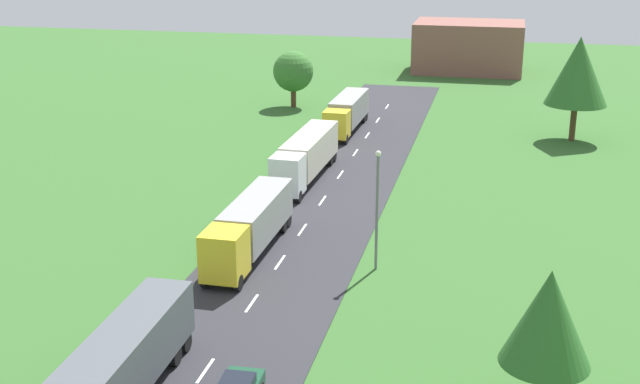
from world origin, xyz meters
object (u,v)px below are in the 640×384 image
object	(u,v)px
tree_oak	(293,72)
truck_third	(306,155)
truck_lead	(109,378)
tree_birch	(578,71)
lamppost_second	(377,204)
truck_fourth	(347,112)
truck_second	(250,225)
tree_maple	(548,319)
distant_building	(468,47)

from	to	relation	value
tree_oak	truck_third	bearing A→B (deg)	-73.43
truck_lead	tree_birch	world-z (taller)	tree_birch
lamppost_second	tree_oak	distance (m)	48.34
truck_fourth	tree_birch	bearing A→B (deg)	3.07
truck_second	truck_third	bearing A→B (deg)	91.04
truck_lead	tree_maple	bearing A→B (deg)	13.26
truck_lead	lamppost_second	distance (m)	21.27
truck_fourth	tree_birch	world-z (taller)	tree_birch
truck_second	tree_birch	world-z (taller)	tree_birch
lamppost_second	tree_maple	world-z (taller)	lamppost_second
truck_second	truck_fourth	bearing A→B (deg)	90.26
lamppost_second	distant_building	bearing A→B (deg)	88.71
truck_lead	lamppost_second	xyz separation A→B (m)	(8.84, 19.21, 2.26)
tree_oak	tree_birch	bearing A→B (deg)	-16.11
lamppost_second	truck_second	bearing A→B (deg)	176.39
truck_fourth	lamppost_second	size ratio (longest dim) A/B	1.50
truck_lead	tree_oak	bearing A→B (deg)	97.26
tree_maple	distant_building	bearing A→B (deg)	95.23
truck_fourth	tree_birch	xyz separation A→B (m)	(22.78, 1.22, 4.93)
truck_second	truck_third	xyz separation A→B (m)	(-0.31, 17.02, 0.09)
truck_third	lamppost_second	size ratio (longest dim) A/B	1.71
truck_lead	tree_maple	size ratio (longest dim) A/B	2.09
tree_birch	distant_building	distance (m)	39.69
truck_lead	truck_fourth	distance (m)	54.22
tree_oak	distant_building	distance (m)	34.12
truck_second	truck_fourth	distance (m)	34.47
tree_birch	distant_building	size ratio (longest dim) A/B	0.68
lamppost_second	tree_birch	distance (m)	38.97
truck_third	tree_birch	bearing A→B (deg)	39.14
truck_lead	distant_building	size ratio (longest dim) A/B	0.98
truck_lead	truck_third	bearing A→B (deg)	89.97
truck_fourth	tree_oak	bearing A→B (deg)	129.36
truck_third	tree_maple	xyz separation A→B (m)	(18.59, -32.39, 2.75)
tree_maple	distant_building	size ratio (longest dim) A/B	0.47
lamppost_second	tree_oak	world-z (taller)	lamppost_second
truck_second	tree_birch	distance (m)	42.54
lamppost_second	tree_birch	xyz separation A→B (m)	(14.12, 36.23, 2.61)
tree_maple	truck_second	bearing A→B (deg)	139.95
lamppost_second	tree_birch	world-z (taller)	tree_birch
truck_second	truck_fourth	world-z (taller)	truck_fourth
lamppost_second	distant_building	distance (m)	73.77
lamppost_second	truck_fourth	bearing A→B (deg)	103.90
truck_fourth	tree_maple	xyz separation A→B (m)	(18.44, -49.83, 2.86)
tree_birch	distant_building	bearing A→B (deg)	108.36
tree_oak	tree_birch	xyz separation A→B (m)	(31.17, -9.00, 2.81)
tree_birch	lamppost_second	bearing A→B (deg)	-111.29
truck_lead	truck_third	xyz separation A→B (m)	(0.02, 36.77, 0.05)
truck_second	tree_birch	xyz separation A→B (m)	(22.63, 35.69, 4.91)
lamppost_second	tree_maple	xyz separation A→B (m)	(9.77, -14.83, 0.54)
truck_lead	tree_oak	xyz separation A→B (m)	(-8.21, 64.44, 2.05)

